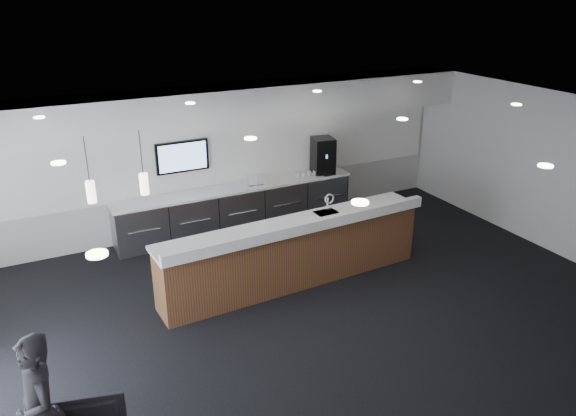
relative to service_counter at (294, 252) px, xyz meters
name	(u,v)px	position (x,y,z in m)	size (l,w,h in m)	color
ground	(326,314)	(-0.02, -1.13, -0.58)	(10.00, 10.00, 0.00)	black
ceiling	(331,126)	(-0.02, -1.13, 2.42)	(10.00, 8.00, 0.02)	black
back_wall	(229,156)	(-0.02, 2.87, 0.92)	(10.00, 0.02, 3.00)	silver
right_wall	(563,177)	(4.98, -1.13, 0.92)	(0.02, 8.00, 3.00)	silver
soffit_bulkhead	(235,104)	(-0.02, 2.42, 2.07)	(10.00, 0.90, 0.70)	white
alcove_panel	(229,152)	(-0.02, 2.84, 1.02)	(9.80, 0.06, 1.40)	white
back_credenza	(237,208)	(-0.02, 2.51, -0.10)	(5.06, 0.66, 0.95)	gray
wall_tv	(182,157)	(-1.02, 2.78, 1.07)	(1.05, 0.08, 0.62)	black
pendant_left	(147,187)	(-2.42, -0.33, 1.67)	(0.12, 0.12, 0.30)	beige
pendant_right	(93,195)	(-3.12, -0.33, 1.67)	(0.12, 0.12, 0.30)	beige
ceiling_can_lights	(331,128)	(-0.02, -1.13, 2.39)	(7.00, 5.00, 0.02)	white
service_counter	(294,252)	(0.00, 0.00, 0.00)	(4.80, 1.02, 1.49)	#592A1D
coffee_machine	(323,155)	(2.01, 2.53, 0.76)	(0.52, 0.61, 0.77)	black
info_sign_left	(253,180)	(0.30, 2.41, 0.50)	(0.18, 0.02, 0.25)	white
info_sign_right	(260,179)	(0.46, 2.39, 0.49)	(0.18, 0.02, 0.23)	white
lounge_guest	(40,413)	(-4.14, -2.54, 0.29)	(0.64, 0.42, 1.74)	black
cup_0	(315,173)	(1.77, 2.45, 0.42)	(0.10, 0.10, 0.09)	white
cup_1	(309,174)	(1.63, 2.45, 0.42)	(0.10, 0.10, 0.09)	white
cup_2	(303,175)	(1.49, 2.45, 0.42)	(0.10, 0.10, 0.09)	white
cup_3	(298,176)	(1.35, 2.45, 0.42)	(0.10, 0.10, 0.09)	white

